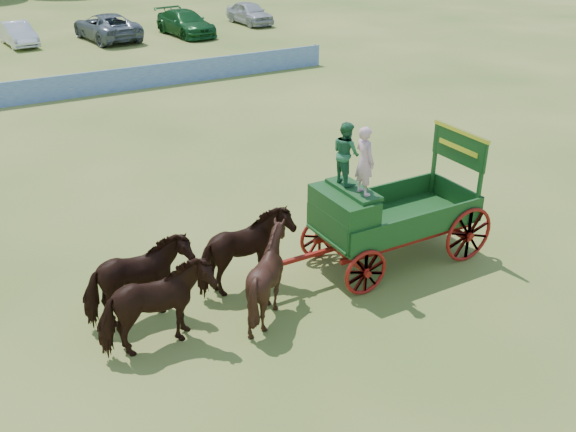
{
  "coord_description": "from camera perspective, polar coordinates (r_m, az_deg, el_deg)",
  "views": [
    {
      "loc": [
        -6.15,
        -10.77,
        7.89
      ],
      "look_at": [
        0.41,
        0.8,
        1.3
      ],
      "focal_mm": 40.0,
      "sensor_mm": 36.0,
      "label": 1
    }
  ],
  "objects": [
    {
      "name": "horse_lead_right",
      "position": [
        13.42,
        -13.16,
        -5.67
      ],
      "size": [
        2.24,
        1.1,
        1.86
      ],
      "primitive_type": "imported",
      "rotation": [
        0.0,
        0.0,
        1.62
      ],
      "color": "black",
      "rests_on": "ground"
    },
    {
      "name": "sponsor_banner",
      "position": [
        30.14,
        -19.12,
        10.78
      ],
      "size": [
        26.0,
        0.08,
        1.05
      ],
      "primitive_type": "cube",
      "color": "#1C419B",
      "rests_on": "ground"
    },
    {
      "name": "horse_lead_left",
      "position": [
        12.52,
        -11.62,
        -8.04
      ],
      "size": [
        2.23,
        1.08,
        1.86
      ],
      "primitive_type": "imported",
      "rotation": [
        0.0,
        0.0,
        1.6
      ],
      "color": "black",
      "rests_on": "ground"
    },
    {
      "name": "farm_dray",
      "position": [
        14.8,
        7.4,
        0.86
      ],
      "size": [
        6.0,
        2.0,
        3.67
      ],
      "color": "maroon",
      "rests_on": "ground"
    },
    {
      "name": "horse_wheel_right",
      "position": [
        14.12,
        -3.87,
        -3.25
      ],
      "size": [
        2.33,
        1.33,
        1.86
      ],
      "primitive_type": "imported",
      "rotation": [
        0.0,
        0.0,
        1.73
      ],
      "color": "black",
      "rests_on": "ground"
    },
    {
      "name": "horse_wheel_left",
      "position": [
        13.26,
        -1.77,
        -5.29
      ],
      "size": [
        1.77,
        1.59,
        1.86
      ],
      "primitive_type": "imported",
      "rotation": [
        0.0,
        0.0,
        1.63
      ],
      "color": "black",
      "rests_on": "ground"
    },
    {
      "name": "ground",
      "position": [
        14.7,
        0.16,
        -6.1
      ],
      "size": [
        160.0,
        160.0,
        0.0
      ],
      "primitive_type": "plane",
      "color": "#9C9246",
      "rests_on": "ground"
    }
  ]
}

